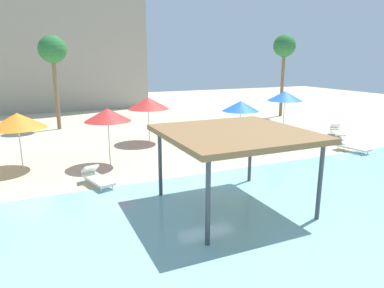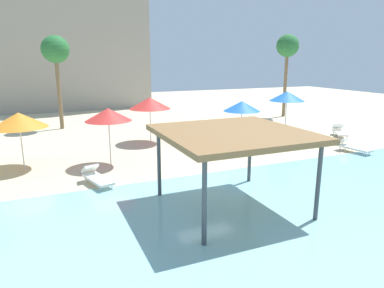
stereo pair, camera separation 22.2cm
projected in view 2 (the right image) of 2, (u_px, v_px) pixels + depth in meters
name	position (u px, v px, depth m)	size (l,w,h in m)	color
ground_plane	(214.00, 186.00, 13.87)	(80.00, 80.00, 0.00)	beige
lagoon_water	(304.00, 250.00, 9.18)	(44.00, 13.50, 0.04)	#8CC6CC
shade_pavilion	(233.00, 136.00, 11.31)	(4.56, 4.56, 2.68)	#42474C
beach_umbrella_blue_1	(287.00, 96.00, 22.70)	(2.29, 2.29, 2.90)	silver
beach_umbrella_red_3	(108.00, 115.00, 16.15)	(2.18, 2.18, 2.73)	silver
beach_umbrella_orange_4	(19.00, 120.00, 15.64)	(2.49, 2.49, 2.61)	silver
beach_umbrella_red_5	(150.00, 103.00, 20.69)	(2.49, 2.49, 2.74)	silver
beach_umbrella_blue_6	(242.00, 106.00, 19.07)	(2.03, 2.03, 2.71)	silver
lounge_chair_0	(340.00, 131.00, 22.76)	(1.53, 1.92, 0.74)	white
lounge_chair_1	(250.00, 137.00, 21.06)	(1.54, 1.91, 0.74)	white
lounge_chair_3	(96.00, 177.00, 13.99)	(1.10, 1.99, 0.74)	white
lounge_chair_4	(352.00, 146.00, 18.87)	(0.86, 1.96, 0.74)	white
palm_tree_0	(55.00, 52.00, 24.08)	(1.90, 1.90, 6.56)	brown
palm_tree_1	(287.00, 48.00, 29.49)	(1.90, 1.90, 7.00)	brown
hotel_block_0	(52.00, 0.00, 35.21)	(17.36, 9.88, 21.46)	#9E9384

